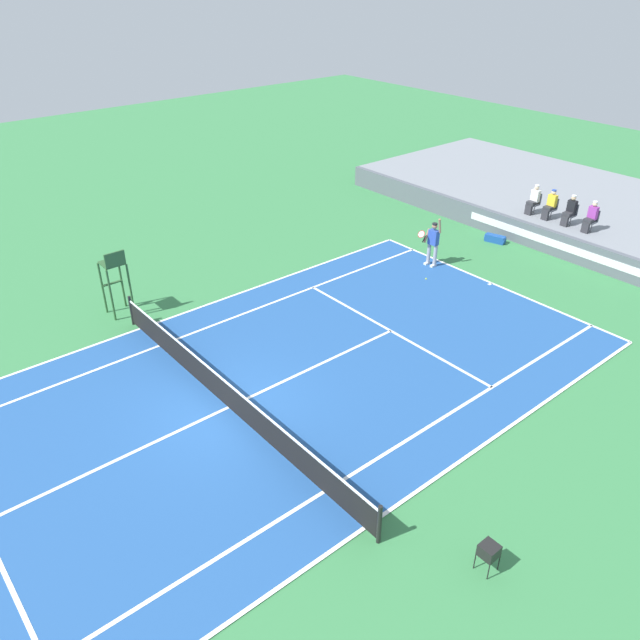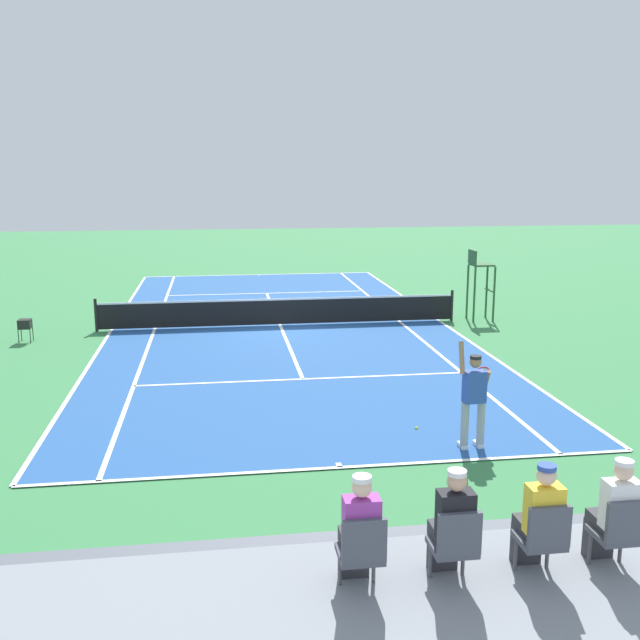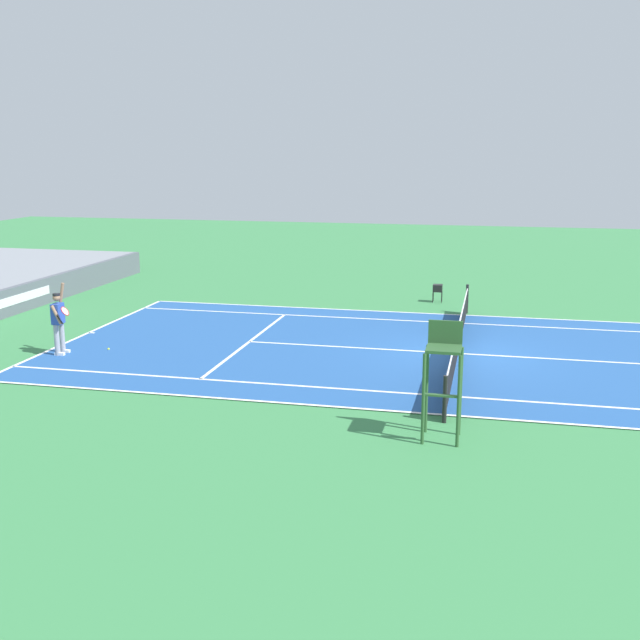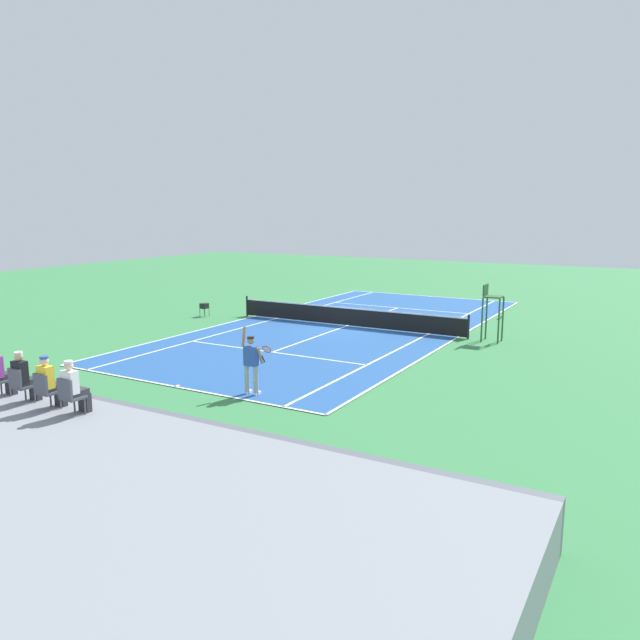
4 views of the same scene
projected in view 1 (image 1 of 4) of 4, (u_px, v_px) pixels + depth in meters
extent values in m
plane|color=#387F47|center=(228.00, 408.00, 17.27)|extent=(80.00, 80.00, 0.00)
cube|color=#235193|center=(228.00, 408.00, 17.26)|extent=(10.98, 23.78, 0.02)
cube|color=white|center=(492.00, 283.00, 23.82)|extent=(10.98, 0.10, 0.01)
cube|color=white|center=(140.00, 329.00, 20.90)|extent=(0.10, 23.78, 0.01)
cube|color=white|center=(364.00, 528.00, 13.62)|extent=(0.10, 23.78, 0.01)
cube|color=white|center=(159.00, 346.00, 19.98)|extent=(0.10, 23.78, 0.01)
cube|color=white|center=(323.00, 492.00, 14.53)|extent=(0.10, 23.78, 0.01)
cube|color=white|center=(391.00, 331.00, 20.79)|extent=(8.22, 0.10, 0.01)
cube|color=white|center=(228.00, 408.00, 17.26)|extent=(0.10, 12.80, 0.01)
cube|color=white|center=(490.00, 284.00, 23.77)|extent=(0.10, 0.20, 0.01)
cylinder|color=black|center=(131.00, 311.00, 20.94)|extent=(0.10, 0.10, 1.07)
cylinder|color=black|center=(379.00, 524.00, 13.06)|extent=(0.10, 0.10, 1.07)
cube|color=black|center=(227.00, 394.00, 17.03)|extent=(11.78, 0.02, 0.84)
cube|color=white|center=(226.00, 382.00, 16.82)|extent=(11.78, 0.03, 0.06)
cube|color=#565B66|center=(555.00, 244.00, 25.88)|extent=(24.31, 0.24, 1.00)
cube|color=silver|center=(554.00, 243.00, 25.78)|extent=(8.51, 0.01, 0.32)
cube|color=gray|center=(614.00, 217.00, 28.56)|extent=(24.31, 9.49, 1.00)
cube|color=#474C56|center=(533.00, 204.00, 27.36)|extent=(0.44, 0.44, 0.06)
cube|color=#474C56|center=(537.00, 198.00, 27.35)|extent=(0.44, 0.06, 0.44)
cylinder|color=#4C4C51|center=(534.00, 211.00, 27.27)|extent=(0.04, 0.04, 0.38)
cylinder|color=#4C4C51|center=(527.00, 209.00, 27.51)|extent=(0.04, 0.04, 0.38)
cube|color=#2D2D33|center=(532.00, 203.00, 27.27)|extent=(0.34, 0.44, 0.16)
cube|color=#2D2D33|center=(528.00, 210.00, 27.29)|extent=(0.30, 0.14, 0.44)
cube|color=white|center=(535.00, 196.00, 27.21)|extent=(0.36, 0.22, 0.52)
sphere|color=beige|center=(537.00, 188.00, 27.02)|extent=(0.20, 0.20, 0.20)
cylinder|color=white|center=(537.00, 186.00, 26.98)|extent=(0.19, 0.19, 0.05)
cube|color=#474C56|center=(550.00, 209.00, 26.81)|extent=(0.44, 0.44, 0.06)
cube|color=#474C56|center=(554.00, 203.00, 26.80)|extent=(0.44, 0.06, 0.44)
cylinder|color=#4C4C51|center=(551.00, 216.00, 26.72)|extent=(0.04, 0.04, 0.38)
cylinder|color=#4C4C51|center=(543.00, 214.00, 26.96)|extent=(0.04, 0.04, 0.38)
cube|color=#2D2D33|center=(549.00, 208.00, 26.72)|extent=(0.34, 0.44, 0.16)
cube|color=#2D2D33|center=(545.00, 215.00, 26.74)|extent=(0.30, 0.14, 0.44)
cube|color=yellow|center=(552.00, 201.00, 26.66)|extent=(0.36, 0.22, 0.52)
sphere|color=beige|center=(554.00, 192.00, 26.47)|extent=(0.20, 0.20, 0.20)
cylinder|color=#2D4CA8|center=(554.00, 190.00, 26.43)|extent=(0.19, 0.19, 0.05)
cube|color=#474C56|center=(569.00, 215.00, 26.20)|extent=(0.44, 0.44, 0.06)
cube|color=#474C56|center=(573.00, 208.00, 26.18)|extent=(0.44, 0.06, 0.44)
cylinder|color=#4C4C51|center=(570.00, 222.00, 26.11)|extent=(0.04, 0.04, 0.38)
cylinder|color=#4C4C51|center=(563.00, 220.00, 26.34)|extent=(0.04, 0.04, 0.38)
cube|color=#2D2D33|center=(568.00, 214.00, 26.10)|extent=(0.34, 0.44, 0.16)
cube|color=#2D2D33|center=(565.00, 221.00, 26.13)|extent=(0.30, 0.14, 0.44)
cube|color=black|center=(572.00, 206.00, 26.04)|extent=(0.36, 0.22, 0.52)
sphere|color=tan|center=(574.00, 198.00, 25.86)|extent=(0.20, 0.20, 0.20)
cylinder|color=white|center=(574.00, 196.00, 25.81)|extent=(0.19, 0.19, 0.05)
cube|color=#474C56|center=(590.00, 222.00, 25.57)|extent=(0.44, 0.44, 0.06)
cube|color=#474C56|center=(594.00, 215.00, 25.55)|extent=(0.44, 0.06, 0.44)
cylinder|color=#4C4C51|center=(591.00, 229.00, 25.48)|extent=(0.04, 0.04, 0.38)
cylinder|color=#4C4C51|center=(583.00, 226.00, 25.71)|extent=(0.04, 0.04, 0.38)
cube|color=#2D2D33|center=(589.00, 220.00, 25.47)|extent=(0.34, 0.44, 0.16)
cube|color=#2D2D33|center=(585.00, 228.00, 25.50)|extent=(0.30, 0.14, 0.44)
cube|color=purple|center=(593.00, 213.00, 25.41)|extent=(0.36, 0.22, 0.52)
sphere|color=beige|center=(595.00, 204.00, 25.23)|extent=(0.20, 0.20, 0.20)
cylinder|color=white|center=(596.00, 202.00, 25.18)|extent=(0.19, 0.19, 0.05)
cylinder|color=#9E9EA3|center=(435.00, 256.00, 24.92)|extent=(0.15, 0.15, 0.92)
cylinder|color=#9E9EA3|center=(429.00, 254.00, 25.13)|extent=(0.15, 0.15, 0.92)
cube|color=white|center=(433.00, 266.00, 25.10)|extent=(0.14, 0.29, 0.10)
cube|color=white|center=(427.00, 263.00, 25.30)|extent=(0.14, 0.29, 0.10)
cube|color=#2D4CA8|center=(434.00, 237.00, 24.64)|extent=(0.41, 0.26, 0.60)
sphere|color=#A37556|center=(435.00, 226.00, 24.40)|extent=(0.22, 0.22, 0.22)
cylinder|color=black|center=(435.00, 224.00, 24.36)|extent=(0.21, 0.21, 0.06)
cylinder|color=#A37556|center=(440.00, 226.00, 24.18)|extent=(0.10, 0.22, 0.61)
cylinder|color=#A37556|center=(427.00, 236.00, 24.73)|extent=(0.11, 0.33, 0.56)
cylinder|color=black|center=(424.00, 239.00, 24.75)|extent=(0.05, 0.19, 0.25)
torus|color=red|center=(421.00, 234.00, 24.52)|extent=(0.32, 0.21, 0.26)
cylinder|color=silver|center=(421.00, 234.00, 24.52)|extent=(0.28, 0.18, 0.22)
sphere|color=#D1E533|center=(426.00, 279.00, 24.11)|extent=(0.07, 0.07, 0.07)
cylinder|color=#2D562D|center=(103.00, 288.00, 21.44)|extent=(0.07, 0.07, 1.90)
cylinder|color=#2D562D|center=(122.00, 282.00, 21.83)|extent=(0.07, 0.07, 1.90)
cylinder|color=#2D562D|center=(111.00, 296.00, 20.98)|extent=(0.07, 0.07, 1.90)
cylinder|color=#2D562D|center=(131.00, 289.00, 21.37)|extent=(0.07, 0.07, 1.90)
cube|color=#2D562D|center=(112.00, 263.00, 20.91)|extent=(0.70, 0.70, 0.06)
cube|color=#2D562D|center=(115.00, 259.00, 20.54)|extent=(0.06, 0.70, 0.48)
cube|color=#2D562D|center=(112.00, 283.00, 21.57)|extent=(0.10, 0.70, 0.04)
cube|color=#194799|center=(495.00, 239.00, 27.21)|extent=(0.90, 0.54, 0.32)
cylinder|color=#194799|center=(486.00, 237.00, 27.41)|extent=(0.15, 0.32, 0.32)
cylinder|color=#194799|center=(504.00, 241.00, 27.01)|extent=(0.15, 0.32, 0.32)
cube|color=black|center=(489.00, 551.00, 12.46)|extent=(0.36, 0.36, 0.28)
cylinder|color=black|center=(475.00, 561.00, 12.65)|extent=(0.02, 0.02, 0.42)
cylinder|color=black|center=(488.00, 572.00, 12.43)|extent=(0.02, 0.02, 0.42)
cylinder|color=black|center=(485.00, 552.00, 12.84)|extent=(0.02, 0.02, 0.42)
cylinder|color=black|center=(499.00, 563.00, 12.61)|extent=(0.02, 0.02, 0.42)
ellipsoid|color=#D1E533|center=(490.00, 548.00, 12.42)|extent=(0.30, 0.30, 0.12)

